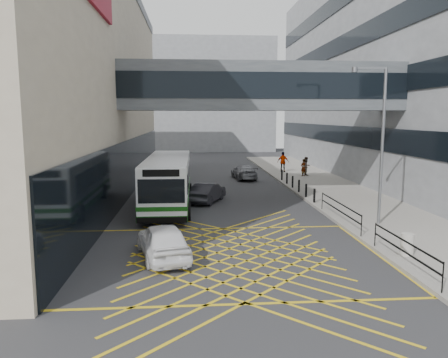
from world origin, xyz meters
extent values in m
plane|color=#333335|center=(0.00, 0.00, 0.00)|extent=(120.00, 120.00, 0.00)
cube|color=black|center=(-5.96, 16.00, 2.00)|extent=(0.10, 41.50, 4.00)
cube|color=black|center=(11.96, 24.00, 4.00)|extent=(0.10, 43.50, 1.60)
cube|color=black|center=(11.96, 24.00, 8.00)|extent=(0.10, 43.50, 1.60)
cube|color=black|center=(11.96, 24.00, 12.00)|extent=(0.10, 43.50, 1.60)
cube|color=black|center=(11.96, 24.00, 16.00)|extent=(0.10, 43.50, 1.60)
cube|color=gray|center=(-2.00, 60.00, 9.00)|extent=(28.00, 16.00, 18.00)
cube|color=#4D5257|center=(3.00, 12.00, 7.50)|extent=(20.00, 4.00, 3.00)
cube|color=black|center=(3.00, 9.98, 7.50)|extent=(19.50, 0.06, 1.60)
cube|color=black|center=(3.00, 14.02, 7.50)|extent=(19.50, 0.06, 1.60)
cube|color=gray|center=(9.00, 15.00, 0.08)|extent=(6.00, 54.00, 0.16)
cube|color=gold|center=(0.00, 0.00, 0.00)|extent=(12.00, 9.00, 0.01)
cube|color=white|center=(-3.01, 9.99, 1.71)|extent=(2.62, 11.06, 2.71)
cube|color=#104B0F|center=(-3.01, 9.99, 0.52)|extent=(2.66, 11.10, 0.34)
cube|color=#104B0F|center=(-3.01, 9.99, 1.05)|extent=(2.68, 11.10, 0.22)
cube|color=black|center=(-3.00, 10.59, 2.06)|extent=(2.66, 9.66, 1.05)
cube|color=black|center=(-3.06, 4.49, 1.96)|extent=(2.31, 0.10, 1.20)
cube|color=black|center=(-3.06, 4.47, 2.86)|extent=(1.81, 0.08, 0.35)
cube|color=white|center=(-3.01, 9.99, 3.07)|extent=(2.60, 10.96, 0.10)
cube|color=black|center=(-3.06, 4.47, 0.50)|extent=(2.51, 0.13, 0.30)
cube|color=black|center=(-2.95, 15.51, 0.50)|extent=(2.51, 0.13, 0.30)
cylinder|color=black|center=(-4.31, 6.39, 0.50)|extent=(0.29, 1.01, 1.00)
cylinder|color=black|center=(-1.78, 6.36, 0.50)|extent=(0.29, 1.01, 1.00)
cylinder|color=black|center=(-4.24, 13.21, 0.50)|extent=(0.29, 1.01, 1.00)
cylinder|color=black|center=(-1.71, 13.19, 0.50)|extent=(0.29, 1.01, 1.00)
imported|color=white|center=(-2.74, 0.05, 0.72)|extent=(2.88, 4.86, 1.45)
imported|color=black|center=(-0.52, 11.48, 0.64)|extent=(3.00, 4.41, 1.29)
imported|color=gray|center=(3.21, 22.03, 0.68)|extent=(2.21, 4.50, 1.35)
cylinder|color=slate|center=(7.99, 4.32, 4.05)|extent=(0.16, 0.16, 7.79)
cube|color=slate|center=(7.21, 4.36, 7.95)|extent=(1.56, 0.17, 0.10)
cylinder|color=slate|center=(6.43, 4.40, 7.87)|extent=(0.29, 0.29, 0.24)
cylinder|color=#ADA89E|center=(6.90, -0.78, 0.59)|extent=(0.50, 0.50, 0.87)
cube|color=black|center=(6.15, -2.00, 1.11)|extent=(0.05, 5.00, 0.05)
cube|color=black|center=(6.15, -2.00, 0.71)|extent=(0.05, 5.00, 0.05)
cube|color=black|center=(6.15, 5.00, 1.11)|extent=(0.05, 6.00, 0.05)
cube|color=black|center=(6.15, 5.00, 0.71)|extent=(0.05, 6.00, 0.05)
cylinder|color=black|center=(6.15, -4.50, 0.66)|extent=(0.04, 0.04, 1.00)
cylinder|color=black|center=(6.15, 0.50, 0.66)|extent=(0.04, 0.04, 1.00)
cylinder|color=black|center=(6.15, 2.00, 0.66)|extent=(0.04, 0.04, 1.00)
cylinder|color=black|center=(6.15, 8.00, 0.66)|extent=(0.04, 0.04, 1.00)
cylinder|color=black|center=(6.25, 10.00, 0.61)|extent=(0.14, 0.14, 0.90)
cylinder|color=black|center=(6.25, 12.00, 0.61)|extent=(0.14, 0.14, 0.90)
cylinder|color=black|center=(6.25, 14.00, 0.61)|extent=(0.14, 0.14, 0.90)
cylinder|color=black|center=(6.25, 16.00, 0.61)|extent=(0.14, 0.14, 0.90)
cylinder|color=black|center=(6.25, 18.00, 0.61)|extent=(0.14, 0.14, 0.90)
cylinder|color=black|center=(6.25, 20.00, 0.61)|extent=(0.14, 0.14, 0.90)
imported|color=gray|center=(8.74, 22.35, 0.95)|extent=(0.77, 0.70, 1.58)
imported|color=gray|center=(9.11, 22.68, 1.03)|extent=(0.97, 0.80, 1.73)
imported|color=gray|center=(7.52, 25.51, 1.14)|extent=(1.29, 0.95, 1.97)
camera|label=1|loc=(-1.60, -16.88, 5.59)|focal=35.00mm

